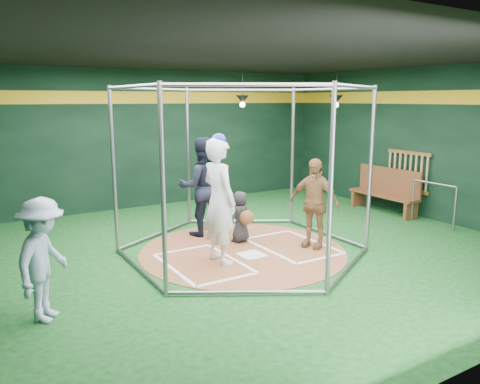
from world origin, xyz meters
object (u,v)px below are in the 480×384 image
visitor_leopard (314,203)px  dugout_bench (386,190)px  umpire (202,187)px  batter_figure (219,200)px

visitor_leopard → dugout_bench: size_ratio=0.89×
dugout_bench → visitor_leopard: bearing=-159.7°
visitor_leopard → umpire: 2.31m
batter_figure → umpire: size_ratio=1.10×
visitor_leopard → umpire: size_ratio=0.84×
umpire → visitor_leopard: bearing=142.8°
umpire → dugout_bench: (4.79, -0.57, -0.45)m
umpire → dugout_bench: size_ratio=1.06×
dugout_bench → umpire: bearing=173.2°
umpire → dugout_bench: umpire is taller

